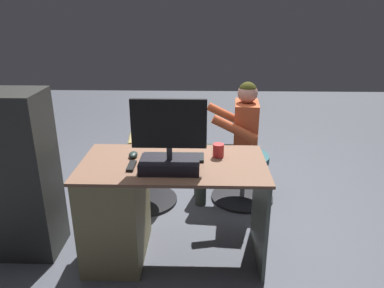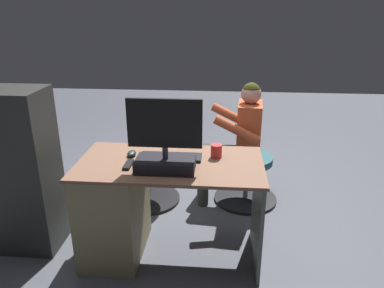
{
  "view_description": "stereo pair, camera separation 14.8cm",
  "coord_description": "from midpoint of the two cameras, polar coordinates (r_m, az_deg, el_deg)",
  "views": [
    {
      "loc": [
        -0.19,
        2.67,
        1.73
      ],
      "look_at": [
        -0.12,
        0.05,
        0.73
      ],
      "focal_mm": 34.59,
      "sensor_mm": 36.0,
      "label": 1
    },
    {
      "loc": [
        -0.33,
        2.66,
        1.73
      ],
      "look_at": [
        -0.12,
        0.05,
        0.73
      ],
      "focal_mm": 34.59,
      "sensor_mm": 36.0,
      "label": 2
    }
  ],
  "objects": [
    {
      "name": "ground_plane",
      "position": [
        3.19,
        -3.47,
        -12.0
      ],
      "size": [
        10.0,
        10.0,
        0.0
      ],
      "primitive_type": "plane",
      "color": "#494C55"
    },
    {
      "name": "desk",
      "position": [
        2.69,
        -11.44,
        -9.51
      ],
      "size": [
        1.24,
        0.66,
        0.73
      ],
      "color": "brown",
      "rests_on": "ground_plane"
    },
    {
      "name": "monitor",
      "position": [
        2.31,
        -5.35,
        -0.81
      ],
      "size": [
        0.46,
        0.21,
        0.46
      ],
      "color": "black",
      "rests_on": "desk"
    },
    {
      "name": "keyboard",
      "position": [
        2.53,
        -4.61,
        -2.08
      ],
      "size": [
        0.42,
        0.14,
        0.02
      ],
      "primitive_type": "cube",
      "color": "black",
      "rests_on": "desk"
    },
    {
      "name": "computer_mouse",
      "position": [
        2.59,
        -10.68,
        -1.64
      ],
      "size": [
        0.06,
        0.1,
        0.04
      ],
      "primitive_type": "ellipsoid",
      "color": "#1F2D29",
      "rests_on": "desk"
    },
    {
      "name": "cup",
      "position": [
        2.55,
        2.43,
        -1.01
      ],
      "size": [
        0.08,
        0.08,
        0.09
      ],
      "primitive_type": "cylinder",
      "color": "red",
      "rests_on": "desk"
    },
    {
      "name": "tv_remote",
      "position": [
        2.44,
        -11.05,
        -3.37
      ],
      "size": [
        0.04,
        0.15,
        0.02
      ],
      "primitive_type": "cube",
      "rotation": [
        0.0,
        0.0,
        0.0
      ],
      "color": "black",
      "rests_on": "desk"
    },
    {
      "name": "office_chair_teddy",
      "position": [
        3.42,
        -8.58,
        -5.19
      ],
      "size": [
        0.59,
        0.59,
        0.44
      ],
      "color": "black",
      "rests_on": "ground_plane"
    },
    {
      "name": "teddy_bear",
      "position": [
        3.29,
        -8.88,
        0.75
      ],
      "size": [
        0.27,
        0.27,
        0.38
      ],
      "color": "#D8BD7A",
      "rests_on": "office_chair_teddy"
    },
    {
      "name": "visitor_chair",
      "position": [
        3.45,
        6.68,
        -4.67
      ],
      "size": [
        0.58,
        0.58,
        0.44
      ],
      "color": "black",
      "rests_on": "ground_plane"
    },
    {
      "name": "person",
      "position": [
        3.28,
        5.32,
        1.46
      ],
      "size": [
        0.57,
        0.5,
        1.11
      ],
      "color": "#CF5832",
      "rests_on": "ground_plane"
    },
    {
      "name": "equipment_rack",
      "position": [
        2.88,
        -26.26,
        -4.48
      ],
      "size": [
        0.44,
        0.36,
        1.2
      ],
      "primitive_type": "cube",
      "color": "#2C2C29",
      "rests_on": "ground_plane"
    }
  ]
}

